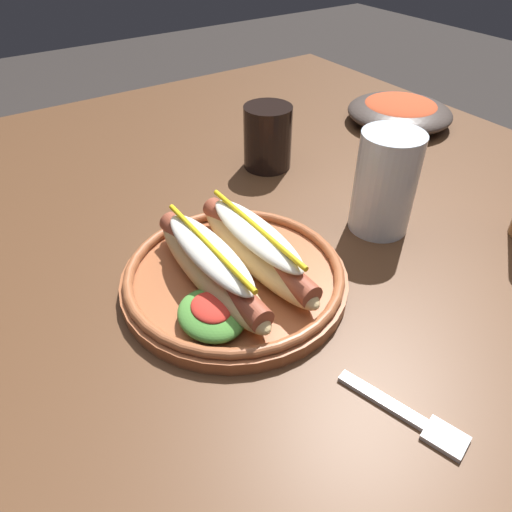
# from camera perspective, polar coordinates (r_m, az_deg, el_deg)

# --- Properties ---
(ground_plane) EXTENTS (8.00, 8.00, 0.00)m
(ground_plane) POSITION_cam_1_polar(r_m,az_deg,el_deg) (1.24, 4.38, -25.80)
(ground_plane) COLOR #2D2826
(dining_table) EXTENTS (1.30, 1.03, 0.74)m
(dining_table) POSITION_cam_1_polar(r_m,az_deg,el_deg) (0.71, 6.88, -2.37)
(dining_table) COLOR #51331E
(dining_table) RESTS_ON ground_plane
(hot_dog_plate) EXTENTS (0.26, 0.26, 0.08)m
(hot_dog_plate) POSITION_cam_1_polar(r_m,az_deg,el_deg) (0.54, -2.75, -1.65)
(hot_dog_plate) COLOR #9E5633
(hot_dog_plate) RESTS_ON dining_table
(fork) EXTENTS (0.12, 0.05, 0.00)m
(fork) POSITION_cam_1_polar(r_m,az_deg,el_deg) (0.46, 18.17, -17.99)
(fork) COLOR silver
(fork) RESTS_ON dining_table
(soda_cup) EXTENTS (0.08, 0.08, 0.10)m
(soda_cup) POSITION_cam_1_polar(r_m,az_deg,el_deg) (0.78, 1.41, 14.14)
(soda_cup) COLOR black
(soda_cup) RESTS_ON dining_table
(water_cup) EXTENTS (0.08, 0.08, 0.14)m
(water_cup) POSITION_cam_1_polar(r_m,az_deg,el_deg) (0.64, 15.33, 8.50)
(water_cup) COLOR silver
(water_cup) RESTS_ON dining_table
(side_bowl) EXTENTS (0.20, 0.20, 0.05)m
(side_bowl) POSITION_cam_1_polar(r_m,az_deg,el_deg) (0.99, 16.95, 16.41)
(side_bowl) COLOR #423833
(side_bowl) RESTS_ON dining_table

